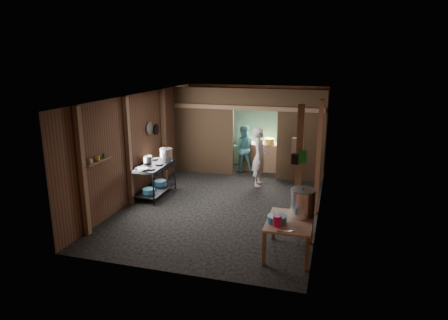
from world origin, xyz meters
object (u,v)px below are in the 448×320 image
(pink_bucket, at_px, (277,221))
(yellow_tub, at_px, (269,141))
(cook, at_px, (259,157))
(stove_pot_large, at_px, (166,155))
(prep_table, at_px, (289,237))
(gas_range, at_px, (154,180))
(stock_pot, at_px, (303,203))

(pink_bucket, distance_m, yellow_tub, 5.66)
(cook, bearing_deg, stove_pot_large, 116.13)
(prep_table, distance_m, cook, 3.99)
(gas_range, relative_size, prep_table, 1.29)
(prep_table, relative_size, pink_bucket, 5.94)
(prep_table, relative_size, stock_pot, 2.08)
(stove_pot_large, bearing_deg, gas_range, -110.45)
(cook, bearing_deg, yellow_tub, -1.21)
(stove_pot_large, bearing_deg, prep_table, -36.37)
(stove_pot_large, distance_m, cook, 2.53)
(gas_range, xyz_separation_m, stock_pot, (3.90, -1.88, 0.48))
(gas_range, height_order, prep_table, gas_range)
(pink_bucket, bearing_deg, prep_table, 56.81)
(gas_range, relative_size, stove_pot_large, 4.22)
(prep_table, xyz_separation_m, stove_pot_large, (-3.54, 2.61, 0.67))
(prep_table, bearing_deg, gas_range, 149.89)
(prep_table, xyz_separation_m, pink_bucket, (-0.19, -0.29, 0.42))
(pink_bucket, bearing_deg, stock_pot, 56.27)
(gas_range, xyz_separation_m, stove_pot_large, (0.17, 0.46, 0.57))
(stock_pot, bearing_deg, prep_table, -124.29)
(yellow_tub, xyz_separation_m, cook, (-0.01, -1.51, -0.13))
(prep_table, relative_size, yellow_tub, 3.49)
(gas_range, relative_size, stock_pot, 2.69)
(gas_range, relative_size, yellow_tub, 4.50)
(stove_pot_large, height_order, cook, cook)
(stove_pot_large, relative_size, yellow_tub, 1.07)
(pink_bucket, bearing_deg, cook, 105.27)
(prep_table, xyz_separation_m, yellow_tub, (-1.28, 5.26, 0.61))
(yellow_tub, bearing_deg, stove_pot_large, -130.43)
(gas_range, bearing_deg, stock_pot, -25.70)
(stock_pot, bearing_deg, yellow_tub, 106.36)
(stove_pot_large, bearing_deg, stock_pot, -32.02)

